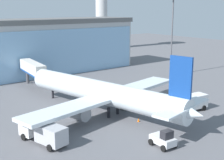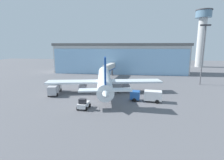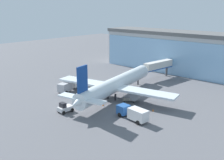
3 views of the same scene
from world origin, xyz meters
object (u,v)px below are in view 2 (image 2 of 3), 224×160
object	(u,v)px
control_tower	(202,32)
baggage_cart	(120,90)
jet_bridge	(109,67)
fuel_truck	(147,95)
apron_light_mast	(203,50)
safety_cone_wingtip	(148,93)
safety_cone_nose	(107,97)
catering_truck	(55,89)
pushback_tug	(84,104)
airplane	(104,80)

from	to	relation	value
control_tower	baggage_cart	distance (m)	81.91
jet_bridge	fuel_truck	xyz separation A→B (m)	(13.88, -30.92, -2.69)
apron_light_mast	fuel_truck	bearing A→B (deg)	-131.67
fuel_truck	safety_cone_wingtip	world-z (taller)	fuel_truck
baggage_cart	safety_cone_nose	bearing A→B (deg)	22.54
catering_truck	safety_cone_nose	xyz separation A→B (m)	(14.71, -1.55, -1.19)
apron_light_mast	baggage_cart	distance (m)	31.40
pushback_tug	safety_cone_wingtip	world-z (taller)	pushback_tug
control_tower	safety_cone_wingtip	xyz separation A→B (m)	(-35.07, -67.92, -20.47)
apron_light_mast	baggage_cart	world-z (taller)	apron_light_mast
apron_light_mast	safety_cone_wingtip	world-z (taller)	apron_light_mast
control_tower	pushback_tug	distance (m)	96.97
control_tower	safety_cone_nose	distance (m)	88.41
apron_light_mast	safety_cone_wingtip	size ratio (longest dim) A/B	35.80
baggage_cart	safety_cone_nose	size ratio (longest dim) A/B	5.68
safety_cone_wingtip	baggage_cart	bearing A→B (deg)	171.77
apron_light_mast	control_tower	bearing A→B (deg)	72.53
catering_truck	pushback_tug	bearing A→B (deg)	-144.76
jet_bridge	baggage_cart	bearing A→B (deg)	-157.63
control_tower	safety_cone_wingtip	bearing A→B (deg)	-117.31
jet_bridge	fuel_truck	size ratio (longest dim) A/B	1.60
fuel_truck	pushback_tug	bearing A→B (deg)	32.97
fuel_truck	baggage_cart	bearing A→B (deg)	-40.60
jet_bridge	control_tower	xyz separation A→B (m)	(49.46, 43.51, 16.59)
fuel_truck	baggage_cart	world-z (taller)	fuel_truck
airplane	catering_truck	bearing A→B (deg)	98.84
pushback_tug	safety_cone_nose	bearing A→B (deg)	-19.32
safety_cone_wingtip	fuel_truck	bearing A→B (deg)	-94.54
airplane	control_tower	bearing A→B (deg)	-46.90
fuel_truck	jet_bridge	bearing A→B (deg)	-60.09
control_tower	apron_light_mast	distance (m)	56.62
jet_bridge	safety_cone_wingtip	bearing A→B (deg)	-142.91
pushback_tug	control_tower	bearing A→B (deg)	-27.97
baggage_cart	apron_light_mast	bearing A→B (deg)	163.23
jet_bridge	safety_cone_nose	xyz separation A→B (m)	(3.93, -29.46, -3.88)
catering_truck	baggage_cart	bearing A→B (deg)	-88.52
jet_bridge	apron_light_mast	distance (m)	34.92
airplane	baggage_cart	distance (m)	5.29
apron_light_mast	catering_truck	distance (m)	48.17
jet_bridge	safety_cone_wingtip	distance (m)	28.60
safety_cone_wingtip	apron_light_mast	bearing A→B (deg)	38.64
control_tower	airplane	distance (m)	83.53
control_tower	catering_truck	distance (m)	95.40
control_tower	safety_cone_nose	world-z (taller)	control_tower
control_tower	baggage_cart	world-z (taller)	control_tower
apron_light_mast	pushback_tug	world-z (taller)	apron_light_mast
jet_bridge	fuel_truck	bearing A→B (deg)	-149.26
pushback_tug	apron_light_mast	bearing A→B (deg)	-45.88
jet_bridge	safety_cone_nose	world-z (taller)	jet_bridge
safety_cone_wingtip	safety_cone_nose	bearing A→B (deg)	-154.27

